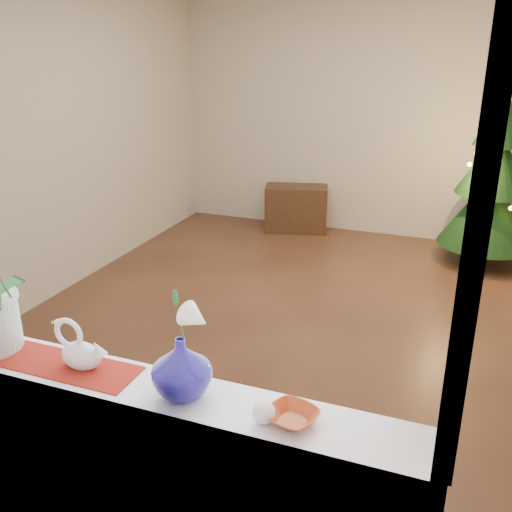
{
  "coord_description": "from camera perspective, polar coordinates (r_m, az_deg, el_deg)",
  "views": [
    {
      "loc": [
        1.05,
        -3.89,
        2.11
      ],
      "look_at": [
        0.09,
        -1.4,
        1.09
      ],
      "focal_mm": 40.0,
      "sensor_mm": 36.0,
      "label": 1
    }
  ],
  "objects": [
    {
      "name": "windowsill",
      "position": [
        2.21,
        -11.61,
        -12.79
      ],
      "size": [
        2.2,
        0.26,
        0.04
      ],
      "primitive_type": "cube",
      "color": "white",
      "rests_on": "window_apron"
    },
    {
      "name": "window_frame",
      "position": [
        1.81,
        -15.11,
        7.14
      ],
      "size": [
        2.22,
        0.06,
        1.6
      ],
      "primitive_type": null,
      "color": "white",
      "rests_on": "windowsill"
    },
    {
      "name": "window_apron",
      "position": [
        2.44,
        -11.98,
        -22.92
      ],
      "size": [
        2.2,
        0.08,
        0.88
      ],
      "primitive_type": "cube",
      "color": "white",
      "rests_on": "ground"
    },
    {
      "name": "runner",
      "position": [
        2.4,
        -19.46,
        -10.05
      ],
      "size": [
        0.7,
        0.2,
        0.01
      ],
      "primitive_type": "cube",
      "color": "maroon",
      "rests_on": "windowsill"
    },
    {
      "name": "ground",
      "position": [
        4.55,
        5.33,
        -6.88
      ],
      "size": [
        5.0,
        5.0,
        0.0
      ],
      "primitive_type": "plane",
      "color": "#3B2218",
      "rests_on": "ground"
    },
    {
      "name": "xmas_tree",
      "position": [
        5.98,
        22.66,
        7.04
      ],
      "size": [
        1.02,
        1.02,
        1.69
      ],
      "primitive_type": null,
      "rotation": [
        0.0,
        0.0,
        0.11
      ],
      "color": "black",
      "rests_on": "ground"
    },
    {
      "name": "swan",
      "position": [
        2.3,
        -17.19,
        -8.57
      ],
      "size": [
        0.24,
        0.14,
        0.19
      ],
      "primitive_type": null,
      "rotation": [
        0.0,
        0.0,
        -0.19
      ],
      "color": "silver",
      "rests_on": "windowsill"
    },
    {
      "name": "lily",
      "position": [
        1.93,
        -7.8,
        -4.82
      ],
      "size": [
        0.14,
        0.08,
        0.19
      ],
      "primitive_type": null,
      "color": "white",
      "rests_on": "blue_vase"
    },
    {
      "name": "amber_dish",
      "position": [
        1.96,
        3.59,
        -15.8
      ],
      "size": [
        0.18,
        0.18,
        0.04
      ],
      "primitive_type": "imported",
      "rotation": [
        0.0,
        0.0,
        -0.3
      ],
      "color": "#9E3716",
      "rests_on": "windowsill"
    },
    {
      "name": "side_table",
      "position": [
        6.68,
        4.02,
        4.76
      ],
      "size": [
        0.78,
        0.53,
        0.53
      ],
      "primitive_type": "cube",
      "rotation": [
        0.0,
        0.0,
        0.27
      ],
      "color": "black",
      "rests_on": "ground"
    },
    {
      "name": "wall_back",
      "position": [
        6.52,
        12.02,
        13.71
      ],
      "size": [
        4.5,
        0.1,
        2.7
      ],
      "primitive_type": "cube",
      "color": "#BEB6A6",
      "rests_on": "ground"
    },
    {
      "name": "wall_left",
      "position": [
        5.16,
        -19.38,
        11.23
      ],
      "size": [
        0.1,
        5.0,
        2.7
      ],
      "primitive_type": "cube",
      "color": "#BEB6A6",
      "rests_on": "ground"
    },
    {
      "name": "wall_front",
      "position": [
        1.9,
        -14.66,
        -3.36
      ],
      "size": [
        4.5,
        0.1,
        2.7
      ],
      "primitive_type": "cube",
      "color": "#BEB6A6",
      "rests_on": "ground"
    },
    {
      "name": "blue_vase",
      "position": [
        2.04,
        -7.49,
        -10.57
      ],
      "size": [
        0.31,
        0.31,
        0.26
      ],
      "primitive_type": "imported",
      "rotation": [
        0.0,
        0.0,
        -0.29
      ],
      "color": "#120D5F",
      "rests_on": "windowsill"
    },
    {
      "name": "paperweight",
      "position": [
        1.94,
        0.79,
        -15.37
      ],
      "size": [
        0.1,
        0.1,
        0.08
      ],
      "primitive_type": "sphere",
      "rotation": [
        0.0,
        0.0,
        0.28
      ],
      "color": "silver",
      "rests_on": "windowsill"
    }
  ]
}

